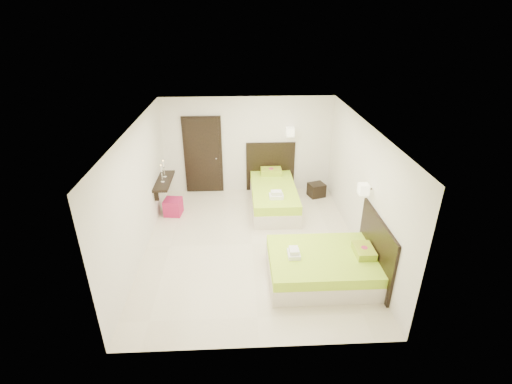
{
  "coord_description": "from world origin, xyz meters",
  "views": [
    {
      "loc": [
        -0.25,
        -6.7,
        4.51
      ],
      "look_at": [
        0.1,
        0.3,
        1.1
      ],
      "focal_mm": 26.0,
      "sensor_mm": 36.0,
      "label": 1
    }
  ],
  "objects_px": {
    "nightstand": "(316,190)",
    "ottoman": "(173,207)",
    "bed_double": "(326,265)",
    "bed_single": "(273,194)"
  },
  "relations": [
    {
      "from": "nightstand",
      "to": "ottoman",
      "type": "bearing_deg",
      "value": 174.99
    },
    {
      "from": "bed_double",
      "to": "ottoman",
      "type": "xyz_separation_m",
      "value": [
        -3.22,
        2.6,
        -0.09
      ]
    },
    {
      "from": "bed_double",
      "to": "nightstand",
      "type": "distance_m",
      "value": 3.47
    },
    {
      "from": "bed_single",
      "to": "ottoman",
      "type": "relative_size",
      "value": 5.47
    },
    {
      "from": "bed_double",
      "to": "nightstand",
      "type": "height_order",
      "value": "bed_double"
    },
    {
      "from": "nightstand",
      "to": "ottoman",
      "type": "relative_size",
      "value": 1.01
    },
    {
      "from": "bed_single",
      "to": "ottoman",
      "type": "xyz_separation_m",
      "value": [
        -2.5,
        -0.32,
        -0.13
      ]
    },
    {
      "from": "bed_double",
      "to": "nightstand",
      "type": "relative_size",
      "value": 4.88
    },
    {
      "from": "bed_double",
      "to": "ottoman",
      "type": "bearing_deg",
      "value": 141.01
    },
    {
      "from": "ottoman",
      "to": "bed_double",
      "type": "bearing_deg",
      "value": -38.99
    }
  ]
}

